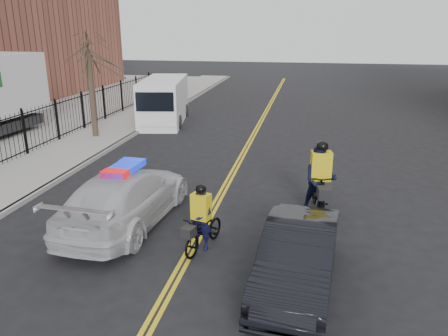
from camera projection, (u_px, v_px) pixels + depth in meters
ground at (192, 249)px, 11.00m from camera, size 120.00×120.00×0.00m
center_line_left at (239, 158)px, 18.48m from camera, size 0.10×60.00×0.01m
center_line_right at (243, 158)px, 18.45m from camera, size 0.10×60.00×0.01m
sidewalk at (78, 148)px, 19.80m from camera, size 3.00×60.00×0.15m
curb at (108, 150)px, 19.53m from camera, size 0.20×60.00×0.15m
iron_fence at (45, 127)px, 19.78m from camera, size 0.12×28.00×2.00m
street_tree at (89, 66)px, 20.61m from camera, size 3.20×3.20×4.80m
police_cruiser at (126, 197)px, 12.22m from camera, size 2.49×5.49×1.72m
dark_sedan at (298, 256)px, 9.24m from camera, size 1.87×4.36×1.40m
cargo_van at (164, 102)px, 24.94m from camera, size 3.12×6.20×2.48m
cyclist_near at (201, 226)px, 10.85m from camera, size 1.07×1.85×1.71m
cyclist_far at (320, 185)px, 12.88m from camera, size 1.09×2.26×2.22m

